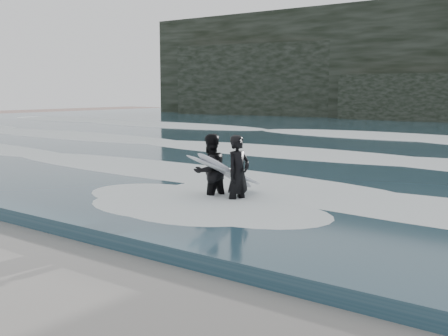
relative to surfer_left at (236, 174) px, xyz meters
The scene contains 5 objects.
foam_near 2.50m from the surfer_left, 111.96° to the left, with size 60.00×3.20×0.20m, color white.
foam_mid 9.33m from the surfer_left, 95.65° to the left, with size 60.00×4.00×0.24m, color white.
foam_far 18.30m from the surfer_left, 92.87° to the left, with size 60.00×4.80×0.30m, color white.
surfer_left is the anchor object (origin of this frame).
surfer_right 0.71m from the surfer_left, behind, with size 1.49×2.05×1.76m.
Camera 1 is at (8.31, -3.31, 2.78)m, focal length 45.00 mm.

